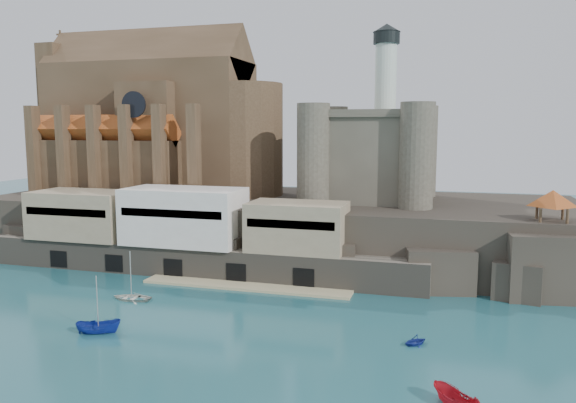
# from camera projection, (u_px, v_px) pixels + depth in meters

# --- Properties ---
(ground) EXTENTS (300.00, 300.00, 0.00)m
(ground) POSITION_uv_depth(u_px,v_px,m) (172.00, 330.00, 61.97)
(ground) COLOR #1A4E56
(ground) RESTS_ON ground
(promontory) EXTENTS (100.00, 36.00, 10.00)m
(promontory) POSITION_uv_depth(u_px,v_px,m) (276.00, 226.00, 98.87)
(promontory) COLOR black
(promontory) RESTS_ON ground
(quay) EXTENTS (70.00, 12.00, 13.05)m
(quay) POSITION_uv_depth(u_px,v_px,m) (182.00, 234.00, 85.95)
(quay) COLOR #665E52
(quay) RESTS_ON ground
(church) EXTENTS (47.00, 25.93, 30.51)m
(church) POSITION_uv_depth(u_px,v_px,m) (159.00, 128.00, 105.57)
(church) COLOR #453220
(church) RESTS_ON promontory
(castle_keep) EXTENTS (21.20, 21.20, 29.30)m
(castle_keep) POSITION_uv_depth(u_px,v_px,m) (371.00, 151.00, 94.25)
(castle_keep) COLOR #4C483C
(castle_keep) RESTS_ON promontory
(rock_outcrop) EXTENTS (14.50, 10.50, 8.70)m
(rock_outcrop) POSITION_uv_depth(u_px,v_px,m) (549.00, 266.00, 74.48)
(rock_outcrop) COLOR black
(rock_outcrop) RESTS_ON ground
(pavilion) EXTENTS (6.40, 6.40, 5.40)m
(pavilion) POSITION_uv_depth(u_px,v_px,m) (553.00, 200.00, 73.49)
(pavilion) COLOR #453220
(pavilion) RESTS_ON rock_outcrop
(boat_2) EXTENTS (2.38, 2.35, 4.83)m
(boat_2) POSITION_uv_depth(u_px,v_px,m) (99.00, 333.00, 61.02)
(boat_2) COLOR navy
(boat_2) RESTS_ON ground
(boat_6) EXTENTS (1.15, 3.73, 5.20)m
(boat_6) POSITION_uv_depth(u_px,v_px,m) (132.00, 299.00, 73.04)
(boat_6) COLOR beige
(boat_6) RESTS_ON ground
(boat_7) EXTENTS (2.69, 2.69, 2.74)m
(boat_7) POSITION_uv_depth(u_px,v_px,m) (415.00, 345.00, 57.83)
(boat_7) COLOR navy
(boat_7) RESTS_ON ground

